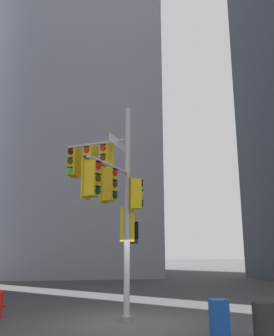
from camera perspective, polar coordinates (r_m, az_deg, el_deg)
ground at (r=11.86m, az=-1.74°, el=-23.81°), size 120.00×120.00×0.00m
building_mid_block at (r=38.50m, az=-8.91°, el=17.51°), size 13.83×13.83×43.33m
signal_pole_assembly at (r=11.73m, az=-4.49°, el=-3.02°), size 2.68×3.61×7.09m
newspaper_box at (r=9.98m, az=13.32°, el=-22.81°), size 0.45×0.36×0.93m
trash_bin at (r=10.02m, az=20.06°, el=-22.48°), size 0.55×0.55×0.90m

